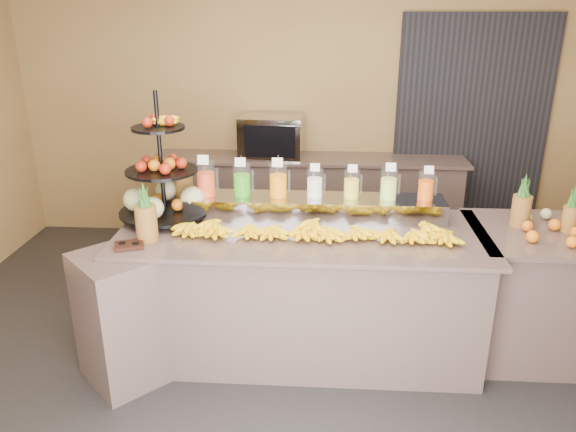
# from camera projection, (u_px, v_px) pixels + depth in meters

# --- Properties ---
(ground) EXTENTS (6.00, 6.00, 0.00)m
(ground) POSITION_uv_depth(u_px,v_px,m) (299.00, 373.00, 3.86)
(ground) COLOR black
(ground) RESTS_ON ground
(room_envelope) EXTENTS (6.04, 5.02, 2.82)m
(room_envelope) POSITION_uv_depth(u_px,v_px,m) (333.00, 80.00, 3.91)
(room_envelope) COLOR olive
(room_envelope) RESTS_ON ground
(buffet_counter) EXTENTS (2.75, 1.25, 0.93)m
(buffet_counter) POSITION_uv_depth(u_px,v_px,m) (285.00, 294.00, 3.94)
(buffet_counter) COLOR #866761
(buffet_counter) RESTS_ON ground
(right_counter) EXTENTS (1.08, 0.88, 0.93)m
(right_counter) POSITION_uv_depth(u_px,v_px,m) (542.00, 292.00, 3.96)
(right_counter) COLOR #866761
(right_counter) RESTS_ON ground
(back_ledge) EXTENTS (3.10, 0.55, 0.93)m
(back_ledge) POSITION_uv_depth(u_px,v_px,m) (310.00, 201.00, 5.79)
(back_ledge) COLOR #866761
(back_ledge) RESTS_ON ground
(pitcher_tray) EXTENTS (1.85, 0.30, 0.15)m
(pitcher_tray) POSITION_uv_depth(u_px,v_px,m) (314.00, 207.00, 4.04)
(pitcher_tray) COLOR gray
(pitcher_tray) RESTS_ON buffet_counter
(juice_pitcher_orange_a) EXTENTS (0.13, 0.14, 0.32)m
(juice_pitcher_orange_a) POSITION_uv_depth(u_px,v_px,m) (206.00, 181.00, 4.02)
(juice_pitcher_orange_a) COLOR silver
(juice_pitcher_orange_a) RESTS_ON pitcher_tray
(juice_pitcher_green) EXTENTS (0.13, 0.13, 0.31)m
(juice_pitcher_green) POSITION_uv_depth(u_px,v_px,m) (242.00, 182.00, 4.01)
(juice_pitcher_green) COLOR silver
(juice_pitcher_green) RESTS_ON pitcher_tray
(juice_pitcher_orange_b) EXTENTS (0.13, 0.13, 0.31)m
(juice_pitcher_orange_b) POSITION_uv_depth(u_px,v_px,m) (278.00, 182.00, 3.99)
(juice_pitcher_orange_b) COLOR silver
(juice_pitcher_orange_b) RESTS_ON pitcher_tray
(juice_pitcher_milk) EXTENTS (0.11, 0.12, 0.27)m
(juice_pitcher_milk) POSITION_uv_depth(u_px,v_px,m) (315.00, 185.00, 3.98)
(juice_pitcher_milk) COLOR silver
(juice_pitcher_milk) RESTS_ON pitcher_tray
(juice_pitcher_lemon) EXTENTS (0.11, 0.12, 0.27)m
(juice_pitcher_lemon) POSITION_uv_depth(u_px,v_px,m) (352.00, 186.00, 3.96)
(juice_pitcher_lemon) COLOR silver
(juice_pitcher_lemon) RESTS_ON pitcher_tray
(juice_pitcher_lime) EXTENTS (0.12, 0.12, 0.29)m
(juice_pitcher_lime) POSITION_uv_depth(u_px,v_px,m) (389.00, 186.00, 3.94)
(juice_pitcher_lime) COLOR silver
(juice_pitcher_lime) RESTS_ON pitcher_tray
(juice_pitcher_orange_c) EXTENTS (0.11, 0.12, 0.27)m
(juice_pitcher_orange_c) POSITION_uv_depth(u_px,v_px,m) (426.00, 187.00, 3.93)
(juice_pitcher_orange_c) COLOR silver
(juice_pitcher_orange_c) RESTS_ON pitcher_tray
(banana_heap) EXTENTS (1.92, 0.17, 0.16)m
(banana_heap) POSITION_uv_depth(u_px,v_px,m) (316.00, 228.00, 3.71)
(banana_heap) COLOR yellow
(banana_heap) RESTS_ON buffet_counter
(fruit_stand) EXTENTS (0.78, 0.78, 0.91)m
(fruit_stand) POSITION_uv_depth(u_px,v_px,m) (169.00, 187.00, 3.97)
(fruit_stand) COLOR black
(fruit_stand) RESTS_ON buffet_counter
(condiment_caddy) EXTENTS (0.21, 0.19, 0.03)m
(condiment_caddy) POSITION_uv_depth(u_px,v_px,m) (129.00, 245.00, 3.55)
(condiment_caddy) COLOR black
(condiment_caddy) RESTS_ON buffet_counter
(pineapple_left_a) EXTENTS (0.14, 0.14, 0.40)m
(pineapple_left_a) POSITION_uv_depth(u_px,v_px,m) (146.00, 219.00, 3.62)
(pineapple_left_a) COLOR brown
(pineapple_left_a) RESTS_ON buffet_counter
(pineapple_left_b) EXTENTS (0.13, 0.13, 0.41)m
(pineapple_left_b) POSITION_uv_depth(u_px,v_px,m) (184.00, 188.00, 4.20)
(pineapple_left_b) COLOR brown
(pineapple_left_b) RESTS_ON buffet_counter
(right_fruit_pile) EXTENTS (0.41, 0.39, 0.22)m
(right_fruit_pile) POSITION_uv_depth(u_px,v_px,m) (547.00, 224.00, 3.75)
(right_fruit_pile) COLOR brown
(right_fruit_pile) RESTS_ON right_counter
(oven_warmer) EXTENTS (0.64, 0.47, 0.41)m
(oven_warmer) POSITION_uv_depth(u_px,v_px,m) (272.00, 136.00, 5.58)
(oven_warmer) COLOR gray
(oven_warmer) RESTS_ON back_ledge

